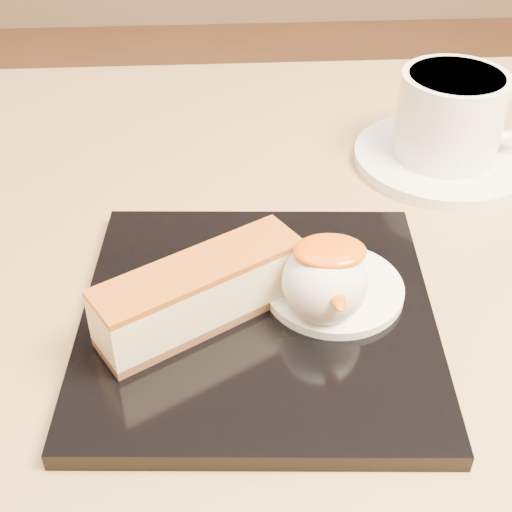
{
  "coord_description": "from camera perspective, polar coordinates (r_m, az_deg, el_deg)",
  "views": [
    {
      "loc": [
        -0.05,
        -0.34,
        1.03
      ],
      "look_at": [
        -0.03,
        0.01,
        0.76
      ],
      "focal_mm": 50.0,
      "sensor_mm": 36.0,
      "label": 1
    }
  ],
  "objects": [
    {
      "name": "table",
      "position": [
        0.58,
        2.79,
        -15.54
      ],
      "size": [
        0.8,
        0.8,
        0.72
      ],
      "color": "black",
      "rests_on": "ground"
    },
    {
      "name": "dessert_plate",
      "position": [
        0.45,
        0.15,
        -4.95
      ],
      "size": [
        0.23,
        0.23,
        0.01
      ],
      "primitive_type": "cube",
      "rotation": [
        0.0,
        0.0,
        -0.06
      ],
      "color": "black",
      "rests_on": "table"
    },
    {
      "name": "cheesecake",
      "position": [
        0.43,
        -4.46,
        -2.94
      ],
      "size": [
        0.13,
        0.1,
        0.04
      ],
      "rotation": [
        0.0,
        0.0,
        0.55
      ],
      "color": "brown",
      "rests_on": "dessert_plate"
    },
    {
      "name": "cream_smear",
      "position": [
        0.46,
        6.24,
        -2.59
      ],
      "size": [
        0.09,
        0.09,
        0.01
      ],
      "primitive_type": "cylinder",
      "color": "white",
      "rests_on": "dessert_plate"
    },
    {
      "name": "ice_cream_scoop",
      "position": [
        0.43,
        5.51,
        -2.07
      ],
      "size": [
        0.05,
        0.05,
        0.05
      ],
      "primitive_type": "sphere",
      "color": "white",
      "rests_on": "cream_smear"
    },
    {
      "name": "mango_sauce",
      "position": [
        0.42,
        5.92,
        0.4
      ],
      "size": [
        0.04,
        0.03,
        0.01
      ],
      "primitive_type": "ellipsoid",
      "color": "#DD5106",
      "rests_on": "ice_cream_scoop"
    },
    {
      "name": "mint_sprig",
      "position": [
        0.48,
        2.34,
        -0.48
      ],
      "size": [
        0.03,
        0.02,
        0.0
      ],
      "color": "green",
      "rests_on": "cream_smear"
    },
    {
      "name": "saucer",
      "position": [
        0.64,
        14.66,
        7.58
      ],
      "size": [
        0.15,
        0.15,
        0.01
      ],
      "primitive_type": "cylinder",
      "color": "white",
      "rests_on": "table"
    },
    {
      "name": "coffee_cup",
      "position": [
        0.62,
        15.48,
        10.9
      ],
      "size": [
        0.12,
        0.09,
        0.07
      ],
      "rotation": [
        0.0,
        0.0,
        -0.08
      ],
      "color": "white",
      "rests_on": "saucer"
    }
  ]
}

